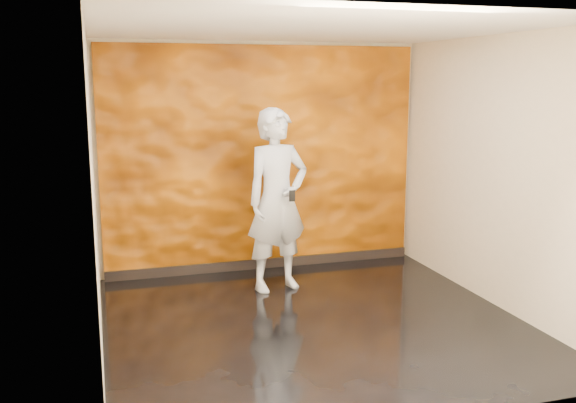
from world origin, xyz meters
name	(u,v)px	position (x,y,z in m)	size (l,w,h in m)	color
room	(315,182)	(0.00, 0.00, 1.40)	(4.02, 4.02, 2.81)	black
feature_wall	(263,159)	(0.00, 1.96, 1.38)	(3.90, 0.06, 2.75)	orange
baseboard	(264,263)	(0.00, 1.92, 0.06)	(3.90, 0.04, 0.12)	black
man	(277,200)	(-0.05, 1.11, 1.02)	(0.75, 0.49, 2.05)	#989DA7
phone	(292,196)	(0.03, 0.82, 1.12)	(0.07, 0.01, 0.12)	black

